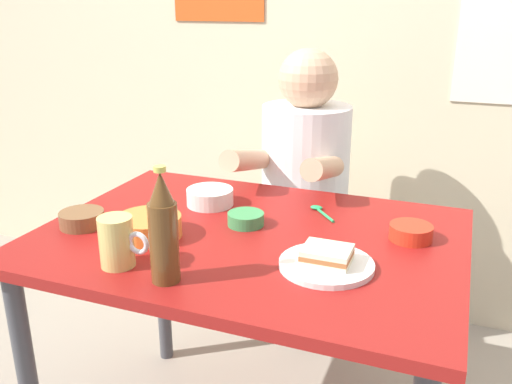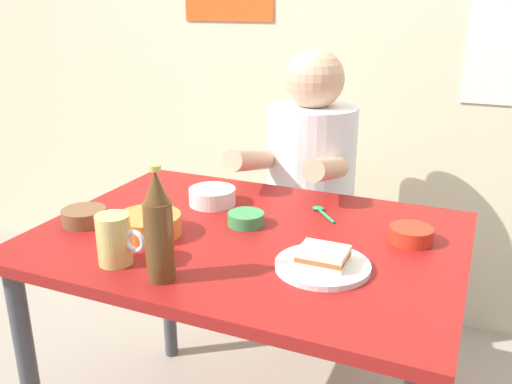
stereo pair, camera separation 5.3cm
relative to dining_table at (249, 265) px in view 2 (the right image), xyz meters
The scene contains 14 objects.
wall_back 1.24m from the dining_table, 90.01° to the left, with size 4.40×0.09×2.60m.
dining_table is the anchor object (origin of this frame).
stool 0.70m from the dining_table, 92.77° to the left, with size 0.34×0.34×0.45m.
person_seated 0.63m from the dining_table, 92.82° to the left, with size 0.33×0.56×0.72m.
plate_orange 0.28m from the dining_table, 25.86° to the right, with size 0.22×0.22×0.01m, color silver.
sandwich 0.29m from the dining_table, 25.86° to the right, with size 0.11×0.09×0.04m.
beer_mug 0.38m from the dining_table, 127.10° to the right, with size 0.13×0.08×0.12m.
beer_bottle 0.38m from the dining_table, 103.84° to the right, with size 0.06×0.06×0.26m.
soup_bowl_orange 0.29m from the dining_table, 155.25° to the right, with size 0.17×0.17×0.05m.
sauce_bowl_chili 0.43m from the dining_table, 15.99° to the left, with size 0.11×0.11×0.04m.
dip_bowl_green 0.13m from the dining_table, 120.78° to the left, with size 0.10×0.10×0.03m.
condiment_bowl_brown 0.47m from the dining_table, 165.15° to the right, with size 0.12×0.12×0.04m.
rice_bowl_white 0.28m from the dining_table, 140.34° to the left, with size 0.14×0.14×0.05m.
spoon 0.27m from the dining_table, 58.62° to the left, with size 0.09×0.10×0.01m.
Camera 2 is at (0.55, -1.21, 1.32)m, focal length 38.41 mm.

